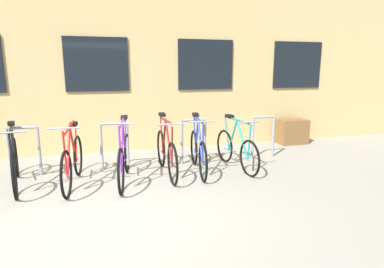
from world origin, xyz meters
TOP-DOWN VIEW (x-y plane):
  - ground_plane at (0.00, 0.00)m, footprint 42.00×42.00m
  - storefront_building at (-0.00, 6.93)m, footprint 28.00×7.50m
  - bike_rack at (0.26, 1.90)m, footprint 6.52×0.05m
  - bicycle_purple at (0.38, 1.21)m, footprint 0.44×1.74m
  - bicycle_red at (-0.42, 1.28)m, footprint 0.44×1.73m
  - bicycle_maroon at (1.12, 1.39)m, footprint 0.44×1.75m
  - bicycle_blue at (1.69, 1.38)m, footprint 0.44×1.64m
  - bicycle_teal at (2.44, 1.40)m, footprint 0.44×1.62m
  - bicycle_black at (-1.29, 1.44)m, footprint 0.54×1.75m
  - planter_box at (4.56, 2.85)m, footprint 0.70×0.44m

SIDE VIEW (x-z plane):
  - ground_plane at x=0.00m, z-range 0.00..0.00m
  - planter_box at x=4.56m, z-range 0.00..0.60m
  - bicycle_teal at x=2.44m, z-range -0.13..0.86m
  - bicycle_blue at x=1.69m, z-range -0.14..0.90m
  - bicycle_black at x=-1.29m, z-range -0.12..0.88m
  - bicycle_red at x=-0.42m, z-range -0.13..0.90m
  - bicycle_maroon at x=1.12m, z-range -0.14..0.92m
  - bicycle_purple at x=0.38m, z-range -0.15..0.93m
  - bike_rack at x=0.26m, z-range 0.08..0.96m
  - storefront_building at x=0.00m, z-range 0.00..6.54m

